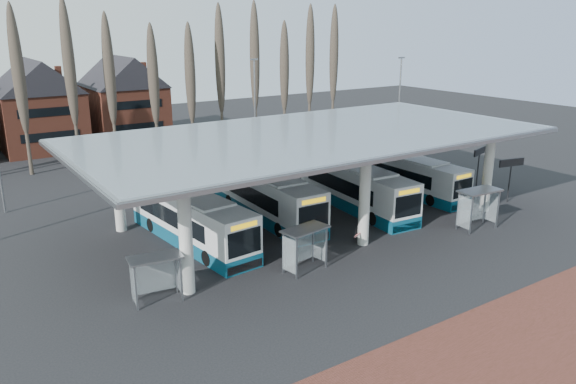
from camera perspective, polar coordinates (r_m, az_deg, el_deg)
ground at (r=34.55m, az=10.33°, el=-6.51°), size 140.00×140.00×0.00m
station_canopy at (r=38.68m, az=2.54°, el=5.11°), size 32.00×16.00×6.34m
poplar_row at (r=60.06m, az=-11.98°, el=11.93°), size 45.10×1.10×14.50m
lamp_post_b at (r=56.83m, az=-3.39°, el=8.50°), size 0.80×0.16×10.17m
lamp_post_c at (r=60.64m, az=11.21°, el=8.74°), size 0.80×0.16×10.17m
bus_0 at (r=36.25m, az=-9.85°, el=-2.72°), size 3.62×12.04×3.29m
bus_1 at (r=40.34m, az=-2.29°, el=-0.40°), size 3.01×12.22×3.37m
bus_2 at (r=42.75m, az=6.83°, el=0.45°), size 3.53×12.12×3.32m
bus_3 at (r=47.31m, az=12.05°, el=1.66°), size 2.49×11.11×3.08m
shelter_0 at (r=29.04m, az=-13.34°, el=-7.52°), size 2.79×1.67×2.45m
shelter_1 at (r=31.68m, az=1.58°, el=-4.81°), size 2.92×1.77×2.54m
shelter_2 at (r=40.13m, az=18.67°, el=-0.77°), size 3.07×1.71×2.76m
info_sign_0 at (r=46.69m, az=21.74°, el=2.48°), size 2.32×0.58×3.49m
info_sign_1 at (r=50.23m, az=18.87°, el=3.63°), size 2.21×0.81×3.39m
barrier at (r=35.90m, az=7.30°, el=-4.16°), size 1.79×0.94×0.97m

